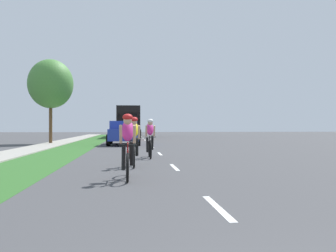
{
  "coord_description": "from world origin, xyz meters",
  "views": [
    {
      "loc": [
        -1.37,
        -1.17,
        1.28
      ],
      "look_at": [
        0.59,
        17.52,
        1.3
      ],
      "focal_mm": 38.51,
      "sensor_mm": 36.0,
      "label": 1
    }
  ],
  "objects_px": {
    "pickup_blue": "(124,133)",
    "suv_white": "(128,128)",
    "sedan_red": "(125,132)",
    "street_tree_near": "(51,84)",
    "cyclist_lead": "(128,146)",
    "bus_black": "(129,121)",
    "cyclist_trailing": "(134,141)",
    "cyclist_distant": "(150,138)"
  },
  "relations": [
    {
      "from": "cyclist_distant",
      "to": "suv_white",
      "type": "bearing_deg",
      "value": 91.42
    },
    {
      "from": "cyclist_trailing",
      "to": "cyclist_lead",
      "type": "bearing_deg",
      "value": -93.55
    },
    {
      "from": "pickup_blue",
      "to": "suv_white",
      "type": "bearing_deg",
      "value": 89.91
    },
    {
      "from": "sedan_red",
      "to": "street_tree_near",
      "type": "height_order",
      "value": "street_tree_near"
    },
    {
      "from": "pickup_blue",
      "to": "sedan_red",
      "type": "distance_m",
      "value": 9.44
    },
    {
      "from": "sedan_red",
      "to": "street_tree_near",
      "type": "distance_m",
      "value": 9.75
    },
    {
      "from": "cyclist_trailing",
      "to": "sedan_red",
      "type": "bearing_deg",
      "value": 91.59
    },
    {
      "from": "cyclist_lead",
      "to": "pickup_blue",
      "type": "bearing_deg",
      "value": 91.35
    },
    {
      "from": "cyclist_distant",
      "to": "suv_white",
      "type": "xyz_separation_m",
      "value": [
        -1.19,
        47.88,
        0.14
      ]
    },
    {
      "from": "cyclist_trailing",
      "to": "pickup_blue",
      "type": "xyz_separation_m",
      "value": [
        -0.56,
        13.63,
        0.02
      ]
    },
    {
      "from": "cyclist_lead",
      "to": "pickup_blue",
      "type": "height_order",
      "value": "pickup_blue"
    },
    {
      "from": "cyclist_lead",
      "to": "street_tree_near",
      "type": "bearing_deg",
      "value": 107.31
    },
    {
      "from": "cyclist_lead",
      "to": "bus_black",
      "type": "xyz_separation_m",
      "value": [
        -0.14,
        34.88,
        1.17
      ]
    },
    {
      "from": "cyclist_lead",
      "to": "pickup_blue",
      "type": "xyz_separation_m",
      "value": [
        -0.39,
        16.45,
        0.02
      ]
    },
    {
      "from": "cyclist_trailing",
      "to": "bus_black",
      "type": "relative_size",
      "value": 0.15
    },
    {
      "from": "cyclist_distant",
      "to": "sedan_red",
      "type": "xyz_separation_m",
      "value": [
        -1.32,
        20.03,
        -0.04
      ]
    },
    {
      "from": "bus_black",
      "to": "street_tree_near",
      "type": "height_order",
      "value": "street_tree_near"
    },
    {
      "from": "cyclist_lead",
      "to": "suv_white",
      "type": "relative_size",
      "value": 0.37
    },
    {
      "from": "cyclist_lead",
      "to": "bus_black",
      "type": "relative_size",
      "value": 0.15
    },
    {
      "from": "cyclist_trailing",
      "to": "suv_white",
      "type": "height_order",
      "value": "suv_white"
    },
    {
      "from": "suv_white",
      "to": "street_tree_near",
      "type": "bearing_deg",
      "value": -98.84
    },
    {
      "from": "cyclist_distant",
      "to": "street_tree_near",
      "type": "height_order",
      "value": "street_tree_near"
    },
    {
      "from": "cyclist_lead",
      "to": "sedan_red",
      "type": "xyz_separation_m",
      "value": [
        -0.47,
        25.89,
        -0.04
      ]
    },
    {
      "from": "cyclist_lead",
      "to": "street_tree_near",
      "type": "distance_m",
      "value": 19.8
    },
    {
      "from": "pickup_blue",
      "to": "street_tree_near",
      "type": "height_order",
      "value": "street_tree_near"
    },
    {
      "from": "pickup_blue",
      "to": "cyclist_trailing",
      "type": "bearing_deg",
      "value": -87.64
    },
    {
      "from": "bus_black",
      "to": "street_tree_near",
      "type": "bearing_deg",
      "value": -109.12
    },
    {
      "from": "pickup_blue",
      "to": "suv_white",
      "type": "height_order",
      "value": "suv_white"
    },
    {
      "from": "street_tree_near",
      "to": "suv_white",
      "type": "bearing_deg",
      "value": 81.16
    },
    {
      "from": "sedan_red",
      "to": "suv_white",
      "type": "xyz_separation_m",
      "value": [
        0.14,
        27.85,
        0.18
      ]
    },
    {
      "from": "cyclist_trailing",
      "to": "suv_white",
      "type": "relative_size",
      "value": 0.37
    },
    {
      "from": "cyclist_lead",
      "to": "bus_black",
      "type": "height_order",
      "value": "bus_black"
    },
    {
      "from": "suv_white",
      "to": "pickup_blue",
      "type": "bearing_deg",
      "value": -90.09
    },
    {
      "from": "cyclist_trailing",
      "to": "bus_black",
      "type": "xyz_separation_m",
      "value": [
        -0.32,
        32.06,
        1.17
      ]
    },
    {
      "from": "cyclist_lead",
      "to": "cyclist_trailing",
      "type": "xyz_separation_m",
      "value": [
        0.18,
        2.83,
        0.0
      ]
    },
    {
      "from": "cyclist_lead",
      "to": "cyclist_distant",
      "type": "distance_m",
      "value": 5.92
    },
    {
      "from": "cyclist_trailing",
      "to": "street_tree_near",
      "type": "bearing_deg",
      "value": 110.74
    },
    {
      "from": "cyclist_lead",
      "to": "sedan_red",
      "type": "distance_m",
      "value": 25.9
    },
    {
      "from": "cyclist_trailing",
      "to": "cyclist_distant",
      "type": "distance_m",
      "value": 3.11
    },
    {
      "from": "cyclist_distant",
      "to": "bus_black",
      "type": "height_order",
      "value": "bus_black"
    },
    {
      "from": "suv_white",
      "to": "street_tree_near",
      "type": "distance_m",
      "value": 35.74
    },
    {
      "from": "cyclist_trailing",
      "to": "sedan_red",
      "type": "distance_m",
      "value": 23.08
    }
  ]
}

